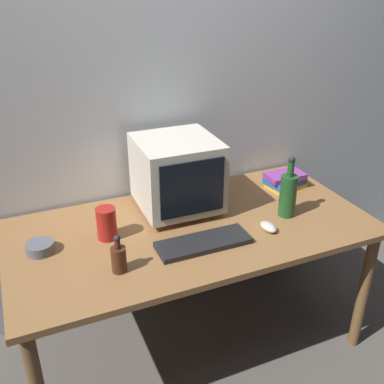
% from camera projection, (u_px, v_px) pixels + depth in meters
% --- Properties ---
extents(ground_plane, '(6.00, 6.00, 0.00)m').
position_uv_depth(ground_plane, '(192.00, 339.00, 2.44)').
color(ground_plane, '#56514C').
extents(back_wall, '(4.00, 0.08, 2.50)m').
position_uv_depth(back_wall, '(154.00, 93.00, 2.28)').
color(back_wall, silver).
rests_on(back_wall, ground).
extents(desk, '(1.71, 0.85, 0.73)m').
position_uv_depth(desk, '(192.00, 239.00, 2.15)').
color(desk, olive).
rests_on(desk, ground).
extents(crt_monitor, '(0.39, 0.39, 0.37)m').
position_uv_depth(crt_monitor, '(178.00, 174.00, 2.18)').
color(crt_monitor, beige).
rests_on(crt_monitor, desk).
extents(keyboard, '(0.42, 0.15, 0.02)m').
position_uv_depth(keyboard, '(204.00, 243.00, 1.97)').
color(keyboard, black).
rests_on(keyboard, desk).
extents(computer_mouse, '(0.07, 0.10, 0.04)m').
position_uv_depth(computer_mouse, '(268.00, 227.00, 2.07)').
color(computer_mouse, beige).
rests_on(computer_mouse, desk).
extents(bottle_tall, '(0.08, 0.08, 0.31)m').
position_uv_depth(bottle_tall, '(288.00, 194.00, 2.16)').
color(bottle_tall, '#1E4C23').
rests_on(bottle_tall, desk).
extents(bottle_short, '(0.06, 0.06, 0.17)m').
position_uv_depth(bottle_short, '(119.00, 258.00, 1.78)').
color(bottle_short, '#472314').
rests_on(bottle_short, desk).
extents(book_stack, '(0.23, 0.18, 0.09)m').
position_uv_depth(book_stack, '(285.00, 180.00, 2.47)').
color(book_stack, gold).
rests_on(book_stack, desk).
extents(cd_spindle, '(0.12, 0.12, 0.04)m').
position_uv_depth(cd_spindle, '(40.00, 247.00, 1.91)').
color(cd_spindle, '#595B66').
rests_on(cd_spindle, desk).
extents(metal_canister, '(0.09, 0.09, 0.15)m').
position_uv_depth(metal_canister, '(107.00, 223.00, 1.99)').
color(metal_canister, '#A51E19').
rests_on(metal_canister, desk).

